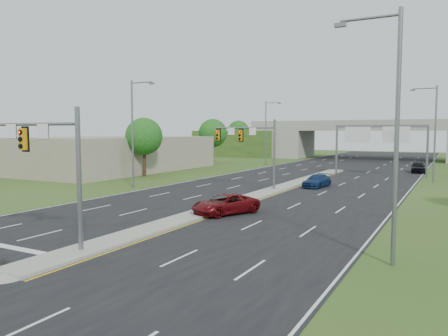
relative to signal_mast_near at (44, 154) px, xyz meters
name	(u,v)px	position (x,y,z in m)	size (l,w,h in m)	color
ground	(81,253)	(2.26, 0.07, -4.73)	(240.00, 240.00, 0.00)	#2D491A
road	(305,181)	(2.26, 35.07, -4.72)	(24.00, 160.00, 0.02)	black
median	(266,192)	(2.26, 23.07, -4.63)	(2.00, 54.00, 0.16)	gray
median_nose	(5,275)	(2.26, -3.93, -4.63)	(2.00, 2.00, 0.16)	gray
lane_markings	(282,186)	(1.66, 28.99, -4.70)	(23.72, 160.00, 0.01)	gold
signal_mast_near	(44,154)	(0.00, 0.00, 0.00)	(6.62, 0.60, 7.00)	slate
signal_mast_far	(253,143)	(0.00, 25.00, 0.00)	(6.62, 0.60, 7.00)	slate
sign_gantry	(379,136)	(8.95, 44.99, 0.51)	(11.58, 0.44, 6.67)	slate
overpass	(372,142)	(2.26, 80.07, -1.17)	(80.00, 14.00, 8.10)	gray
lightpole_l_mid	(134,129)	(-11.03, 20.07, 1.38)	(2.85, 0.25, 11.00)	slate
lightpole_l_far	(267,130)	(-11.03, 55.07, 1.38)	(2.85, 0.25, 11.00)	slate
lightpole_r_near	(392,125)	(15.56, 5.07, 1.38)	(2.85, 0.25, 11.00)	slate
lightpole_r_far	(433,129)	(15.56, 40.07, 1.38)	(2.85, 0.25, 11.00)	slate
tree_l_near	(144,137)	(-17.74, 30.07, 0.45)	(4.80, 4.80, 7.60)	#382316
tree_l_mid	(213,133)	(-21.74, 55.07, 0.78)	(5.20, 5.20, 8.12)	#382316
tree_back_a	(238,131)	(-35.74, 94.07, 1.11)	(6.00, 6.00, 8.85)	#382316
tree_back_b	(286,133)	(-21.74, 94.07, 0.78)	(5.60, 5.60, 8.32)	#382316
commercial_building	(113,154)	(-27.74, 35.07, -2.23)	(18.00, 30.00, 5.00)	gray
car_far_a	(225,204)	(3.76, 12.06, -4.01)	(2.31, 5.02, 1.39)	#58080C
car_far_b	(317,181)	(5.20, 29.80, -4.05)	(1.84, 4.53, 1.31)	#0C214D
car_far_c	(418,167)	(13.26, 52.33, -3.93)	(1.83, 4.55, 1.55)	black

